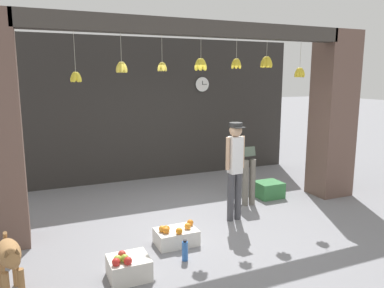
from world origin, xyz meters
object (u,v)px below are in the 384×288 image
shopkeeper (235,164)px  wall_clock (202,84)px  fruit_crate_oranges (176,236)px  water_bottle (185,251)px  dog (10,258)px  fruit_crate_apples (128,267)px  worker_stooping (243,163)px  produce_box_green (269,189)px

shopkeeper → wall_clock: size_ratio=4.53×
fruit_crate_oranges → water_bottle: bearing=-97.6°
dog → fruit_crate_apples: dog is taller
worker_stooping → produce_box_green: bearing=2.6°
fruit_crate_oranges → produce_box_green: (2.41, 1.24, 0.03)m
dog → fruit_crate_apples: (1.23, -0.08, -0.32)m
worker_stooping → wall_clock: (0.17, 2.20, 1.41)m
shopkeeper → fruit_crate_apples: 2.45m
fruit_crate_apples → produce_box_green: 3.74m
worker_stooping → wall_clock: size_ratio=3.11×
dog → shopkeeper: size_ratio=0.52×
produce_box_green → wall_clock: size_ratio=1.38×
wall_clock → dog: bearing=-135.5°
dog → produce_box_green: dog is taller
dog → produce_box_green: 4.83m
worker_stooping → fruit_crate_oranges: size_ratio=1.93×
fruit_crate_apples → water_bottle: (0.77, 0.14, -0.01)m
wall_clock → fruit_crate_oranges: bearing=-120.0°
fruit_crate_apples → shopkeeper: bearing=28.3°
wall_clock → water_bottle: bearing=-117.6°
fruit_crate_oranges → worker_stooping: bearing=34.4°
shopkeeper → fruit_crate_apples: (-2.04, -1.10, -0.81)m
dog → wall_clock: bearing=125.6°
fruit_crate_apples → dog: bearing=176.1°
wall_clock → fruit_crate_apples: bearing=-124.8°
worker_stooping → produce_box_green: (0.59, -0.01, -0.59)m
shopkeeper → worker_stooping: size_ratio=1.46×
dog → shopkeeper: (3.27, 1.02, 0.48)m
wall_clock → worker_stooping: bearing=-94.5°
worker_stooping → fruit_crate_oranges: bearing=-142.5°
produce_box_green → water_bottle: produce_box_green is taller
fruit_crate_oranges → water_bottle: fruit_crate_oranges is taller
fruit_crate_oranges → produce_box_green: same height
dog → fruit_crate_oranges: dog is taller
worker_stooping → produce_box_green: 0.83m
produce_box_green → water_bottle: (-2.48, -1.73, -0.02)m
shopkeeper → produce_box_green: (1.21, 0.76, -0.79)m
fruit_crate_oranges → wall_clock: wall_clock is taller
fruit_crate_oranges → wall_clock: bearing=60.0°
shopkeeper → worker_stooping: shopkeeper is taller
dog → wall_clock: (4.06, 3.99, 1.68)m
dog → shopkeeper: shopkeeper is taller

